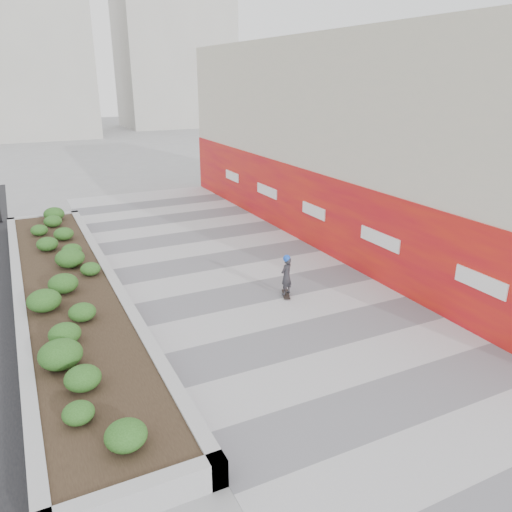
{
  "coord_description": "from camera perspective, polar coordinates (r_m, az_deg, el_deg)",
  "views": [
    {
      "loc": [
        -6.48,
        -8.08,
        6.51
      ],
      "look_at": [
        0.09,
        5.3,
        1.1
      ],
      "focal_mm": 35.0,
      "sensor_mm": 36.0,
      "label": 1
    }
  ],
  "objects": [
    {
      "name": "ground",
      "position": [
        12.23,
        10.89,
        -12.61
      ],
      "size": [
        160.0,
        160.0,
        0.0
      ],
      "primitive_type": "plane",
      "color": "gray",
      "rests_on": "ground"
    },
    {
      "name": "walkway",
      "position": [
        14.39,
        3.75,
        -6.98
      ],
      "size": [
        8.0,
        36.0,
        0.01
      ],
      "primitive_type": "cube",
      "color": "#A8A8AD",
      "rests_on": "ground"
    },
    {
      "name": "building",
      "position": [
        21.88,
        12.35,
        12.85
      ],
      "size": [
        6.04,
        24.08,
        8.0
      ],
      "color": "beige",
      "rests_on": "ground"
    },
    {
      "name": "planter",
      "position": [
        16.29,
        -20.76,
        -3.38
      ],
      "size": [
        3.0,
        18.0,
        0.9
      ],
      "color": "#9E9EA0",
      "rests_on": "ground"
    },
    {
      "name": "distant_bldg_north_l",
      "position": [
        63.2,
        -26.69,
        21.16
      ],
      "size": [
        16.0,
        12.0,
        20.0
      ],
      "primitive_type": "cube",
      "color": "#ADAAA3",
      "rests_on": "ground"
    },
    {
      "name": "distant_bldg_north_r",
      "position": [
        71.6,
        -9.44,
        24.09
      ],
      "size": [
        14.0,
        10.0,
        24.0
      ],
      "primitive_type": "cube",
      "color": "#ADAAA3",
      "rests_on": "ground"
    },
    {
      "name": "manhole_cover",
      "position": [
        14.62,
        5.46,
        -6.58
      ],
      "size": [
        0.44,
        0.44,
        0.01
      ],
      "primitive_type": "cylinder",
      "color": "#595654",
      "rests_on": "ground"
    },
    {
      "name": "skateboarder",
      "position": [
        15.43,
        3.49,
        -2.23
      ],
      "size": [
        0.53,
        0.74,
        1.37
      ],
      "rotation": [
        0.0,
        0.0,
        -0.42
      ],
      "color": "beige",
      "rests_on": "ground"
    }
  ]
}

